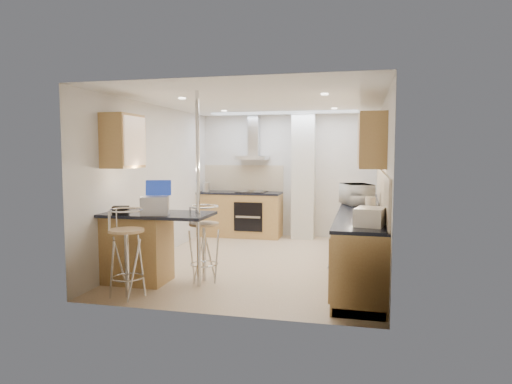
% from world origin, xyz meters
% --- Properties ---
extents(ground, '(4.80, 4.80, 0.00)m').
position_xyz_m(ground, '(0.00, 0.00, 0.00)').
color(ground, tan).
rests_on(ground, ground).
extents(room_shell, '(3.64, 4.84, 2.51)m').
position_xyz_m(room_shell, '(0.32, 0.38, 1.54)').
color(room_shell, silver).
rests_on(room_shell, ground).
extents(right_counter, '(0.63, 4.40, 0.92)m').
position_xyz_m(right_counter, '(1.50, 0.00, 0.46)').
color(right_counter, '#A97A43').
rests_on(right_counter, ground).
extents(back_counter, '(1.70, 0.63, 0.92)m').
position_xyz_m(back_counter, '(-0.95, 2.10, 0.46)').
color(back_counter, '#A97A43').
rests_on(back_counter, ground).
extents(peninsula, '(1.47, 0.72, 0.94)m').
position_xyz_m(peninsula, '(-1.12, -1.45, 0.48)').
color(peninsula, '#A97A43').
rests_on(peninsula, ground).
extents(microwave, '(0.57, 0.69, 0.32)m').
position_xyz_m(microwave, '(1.43, 0.29, 1.08)').
color(microwave, white).
rests_on(microwave, right_counter).
extents(laptop, '(0.41, 0.35, 0.23)m').
position_xyz_m(laptop, '(-1.05, -1.62, 1.06)').
color(laptop, '#9FA1A7').
rests_on(laptop, peninsula).
extents(bag, '(0.23, 0.20, 0.11)m').
position_xyz_m(bag, '(-1.48, -1.70, 0.99)').
color(bag, black).
rests_on(bag, peninsula).
extents(bar_stool_near, '(0.49, 0.49, 1.07)m').
position_xyz_m(bar_stool_near, '(-1.21, -2.07, 0.54)').
color(bar_stool_near, tan).
rests_on(bar_stool_near, ground).
extents(bar_stool_end, '(0.60, 0.60, 1.03)m').
position_xyz_m(bar_stool_end, '(-0.55, -1.20, 0.52)').
color(bar_stool_end, tan).
rests_on(bar_stool_end, ground).
extents(jar_a, '(0.15, 0.15, 0.20)m').
position_xyz_m(jar_a, '(1.52, 1.06, 1.02)').
color(jar_a, white).
rests_on(jar_a, right_counter).
extents(jar_b, '(0.13, 0.13, 0.17)m').
position_xyz_m(jar_b, '(1.62, 1.52, 1.00)').
color(jar_b, white).
rests_on(jar_b, right_counter).
extents(jar_c, '(0.18, 0.18, 0.20)m').
position_xyz_m(jar_c, '(1.62, -0.45, 1.02)').
color(jar_c, beige).
rests_on(jar_c, right_counter).
extents(jar_d, '(0.13, 0.13, 0.13)m').
position_xyz_m(jar_d, '(1.65, -1.05, 0.99)').
color(jar_d, white).
rests_on(jar_d, right_counter).
extents(bread_bin, '(0.37, 0.43, 0.20)m').
position_xyz_m(bread_bin, '(1.60, -1.76, 1.02)').
color(bread_bin, white).
rests_on(bread_bin, right_counter).
extents(kettle, '(0.16, 0.16, 0.20)m').
position_xyz_m(kettle, '(-1.64, 1.96, 1.02)').
color(kettle, '#B8BABD').
rests_on(kettle, back_counter).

